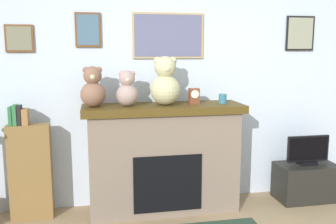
{
  "coord_description": "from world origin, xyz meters",
  "views": [
    {
      "loc": [
        -0.94,
        -2.15,
        1.73
      ],
      "look_at": [
        -0.19,
        1.69,
        1.08
      ],
      "focal_mm": 39.96,
      "sensor_mm": 36.0,
      "label": 1
    }
  ],
  "objects_px": {
    "bookshelf": "(30,169)",
    "teddy_bear_cream": "(93,89)",
    "television": "(308,151)",
    "teddy_bear_brown": "(127,90)",
    "tv_stand": "(306,182)",
    "fireplace": "(163,157)",
    "mantel_clock": "(194,96)",
    "candle_jar": "(223,99)",
    "teddy_bear_grey": "(165,83)"
  },
  "relations": [
    {
      "from": "fireplace",
      "to": "television",
      "type": "xyz_separation_m",
      "value": [
        1.69,
        -0.05,
        -0.0
      ]
    },
    {
      "from": "fireplace",
      "to": "teddy_bear_brown",
      "type": "relative_size",
      "value": 4.62
    },
    {
      "from": "bookshelf",
      "to": "teddy_bear_grey",
      "type": "height_order",
      "value": "teddy_bear_grey"
    },
    {
      "from": "bookshelf",
      "to": "teddy_bear_cream",
      "type": "xyz_separation_m",
      "value": [
        0.66,
        -0.07,
        0.82
      ]
    },
    {
      "from": "bookshelf",
      "to": "tv_stand",
      "type": "distance_m",
      "value": 3.09
    },
    {
      "from": "bookshelf",
      "to": "teddy_bear_brown",
      "type": "bearing_deg",
      "value": -3.77
    },
    {
      "from": "bookshelf",
      "to": "teddy_bear_brown",
      "type": "height_order",
      "value": "teddy_bear_brown"
    },
    {
      "from": "bookshelf",
      "to": "teddy_bear_cream",
      "type": "relative_size",
      "value": 2.9
    },
    {
      "from": "fireplace",
      "to": "teddy_bear_cream",
      "type": "distance_m",
      "value": 1.05
    },
    {
      "from": "television",
      "to": "teddy_bear_brown",
      "type": "distance_m",
      "value": 2.2
    },
    {
      "from": "mantel_clock",
      "to": "teddy_bear_brown",
      "type": "height_order",
      "value": "teddy_bear_brown"
    },
    {
      "from": "tv_stand",
      "to": "fireplace",
      "type": "bearing_deg",
      "value": 178.24
    },
    {
      "from": "teddy_bear_cream",
      "to": "teddy_bear_grey",
      "type": "bearing_deg",
      "value": -0.01
    },
    {
      "from": "bookshelf",
      "to": "mantel_clock",
      "type": "distance_m",
      "value": 1.86
    },
    {
      "from": "bookshelf",
      "to": "teddy_bear_grey",
      "type": "distance_m",
      "value": 1.65
    },
    {
      "from": "teddy_bear_grey",
      "to": "candle_jar",
      "type": "bearing_deg",
      "value": 0.06
    },
    {
      "from": "bookshelf",
      "to": "teddy_bear_grey",
      "type": "xyz_separation_m",
      "value": [
        1.4,
        -0.07,
        0.86
      ]
    },
    {
      "from": "teddy_bear_brown",
      "to": "teddy_bear_grey",
      "type": "height_order",
      "value": "teddy_bear_grey"
    },
    {
      "from": "television",
      "to": "bookshelf",
      "type": "bearing_deg",
      "value": 178.11
    },
    {
      "from": "television",
      "to": "candle_jar",
      "type": "height_order",
      "value": "candle_jar"
    },
    {
      "from": "tv_stand",
      "to": "teddy_bear_brown",
      "type": "height_order",
      "value": "teddy_bear_brown"
    },
    {
      "from": "bookshelf",
      "to": "television",
      "type": "height_order",
      "value": "bookshelf"
    },
    {
      "from": "fireplace",
      "to": "candle_jar",
      "type": "relative_size",
      "value": 16.3
    },
    {
      "from": "teddy_bear_cream",
      "to": "television",
      "type": "bearing_deg",
      "value": -0.83
    },
    {
      "from": "tv_stand",
      "to": "teddy_bear_grey",
      "type": "xyz_separation_m",
      "value": [
        -1.67,
        0.03,
        1.18
      ]
    },
    {
      "from": "tv_stand",
      "to": "mantel_clock",
      "type": "height_order",
      "value": "mantel_clock"
    },
    {
      "from": "television",
      "to": "mantel_clock",
      "type": "relative_size",
      "value": 3.01
    },
    {
      "from": "tv_stand",
      "to": "teddy_bear_cream",
      "type": "height_order",
      "value": "teddy_bear_cream"
    },
    {
      "from": "fireplace",
      "to": "bookshelf",
      "type": "height_order",
      "value": "bookshelf"
    },
    {
      "from": "tv_stand",
      "to": "teddy_bear_brown",
      "type": "distance_m",
      "value": 2.35
    },
    {
      "from": "fireplace",
      "to": "candle_jar",
      "type": "bearing_deg",
      "value": -1.56
    },
    {
      "from": "bookshelf",
      "to": "teddy_bear_grey",
      "type": "relative_size",
      "value": 2.34
    },
    {
      "from": "fireplace",
      "to": "candle_jar",
      "type": "distance_m",
      "value": 0.9
    },
    {
      "from": "bookshelf",
      "to": "candle_jar",
      "type": "height_order",
      "value": "candle_jar"
    },
    {
      "from": "candle_jar",
      "to": "tv_stand",
      "type": "bearing_deg",
      "value": -1.89
    },
    {
      "from": "bookshelf",
      "to": "tv_stand",
      "type": "relative_size",
      "value": 1.74
    },
    {
      "from": "fireplace",
      "to": "teddy_bear_cream",
      "type": "height_order",
      "value": "teddy_bear_cream"
    },
    {
      "from": "candle_jar",
      "to": "bookshelf",
      "type": "bearing_deg",
      "value": 178.15
    },
    {
      "from": "tv_stand",
      "to": "mantel_clock",
      "type": "bearing_deg",
      "value": 178.61
    },
    {
      "from": "television",
      "to": "teddy_bear_grey",
      "type": "relative_size",
      "value": 1.0
    },
    {
      "from": "bookshelf",
      "to": "teddy_bear_cream",
      "type": "distance_m",
      "value": 1.05
    },
    {
      "from": "tv_stand",
      "to": "mantel_clock",
      "type": "relative_size",
      "value": 4.06
    },
    {
      "from": "mantel_clock",
      "to": "teddy_bear_cream",
      "type": "bearing_deg",
      "value": 179.96
    },
    {
      "from": "bookshelf",
      "to": "teddy_bear_cream",
      "type": "bearing_deg",
      "value": -5.73
    },
    {
      "from": "television",
      "to": "teddy_bear_cream",
      "type": "distance_m",
      "value": 2.53
    },
    {
      "from": "mantel_clock",
      "to": "teddy_bear_grey",
      "type": "xyz_separation_m",
      "value": [
        -0.31,
        0.0,
        0.14
      ]
    },
    {
      "from": "television",
      "to": "mantel_clock",
      "type": "distance_m",
      "value": 1.51
    },
    {
      "from": "tv_stand",
      "to": "candle_jar",
      "type": "distance_m",
      "value": 1.44
    },
    {
      "from": "fireplace",
      "to": "tv_stand",
      "type": "bearing_deg",
      "value": -1.76
    },
    {
      "from": "mantel_clock",
      "to": "teddy_bear_cream",
      "type": "xyz_separation_m",
      "value": [
        -1.05,
        0.0,
        0.1
      ]
    }
  ]
}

